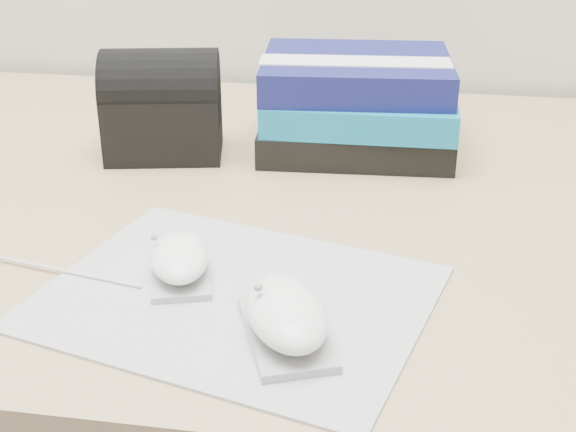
% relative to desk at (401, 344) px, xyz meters
% --- Properties ---
extents(desk, '(1.60, 0.80, 0.73)m').
position_rel_desk_xyz_m(desk, '(0.00, 0.00, 0.00)').
color(desk, '#A2825A').
rests_on(desk, ground).
extents(mousepad, '(0.38, 0.32, 0.00)m').
position_rel_desk_xyz_m(mousepad, '(-0.15, -0.29, 0.24)').
color(mousepad, gray).
rests_on(mousepad, desk).
extents(mouse_rear, '(0.08, 0.11, 0.04)m').
position_rel_desk_xyz_m(mouse_rear, '(-0.20, -0.27, 0.25)').
color(mouse_rear, '#A0A0A3').
rests_on(mouse_rear, mousepad).
extents(mouse_front, '(0.10, 0.13, 0.05)m').
position_rel_desk_xyz_m(mouse_front, '(-0.09, -0.35, 0.26)').
color(mouse_front, '#9B9B9E').
rests_on(mouse_front, mousepad).
extents(usb_cable, '(0.24, 0.05, 0.00)m').
position_rel_desk_xyz_m(usb_cable, '(-0.35, -0.27, 0.24)').
color(usb_cable, silver).
rests_on(usb_cable, mousepad).
extents(book_stack, '(0.25, 0.20, 0.12)m').
position_rel_desk_xyz_m(book_stack, '(-0.07, 0.09, 0.29)').
color(book_stack, black).
rests_on(book_stack, desk).
extents(pouch, '(0.15, 0.12, 0.13)m').
position_rel_desk_xyz_m(pouch, '(-0.31, 0.02, 0.30)').
color(pouch, black).
rests_on(pouch, desk).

